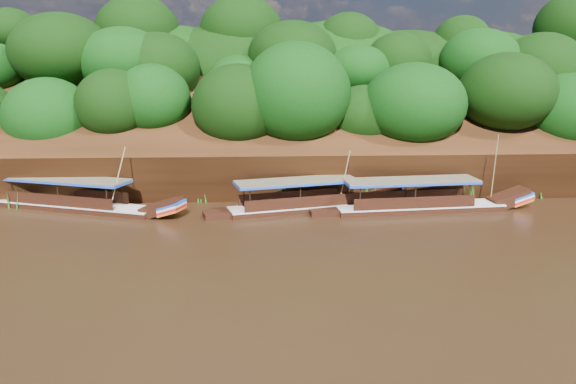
# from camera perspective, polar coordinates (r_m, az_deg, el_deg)

# --- Properties ---
(ground) EXTENTS (160.00, 160.00, 0.00)m
(ground) POSITION_cam_1_polar(r_m,az_deg,el_deg) (32.39, -0.30, -5.26)
(ground) COLOR black
(ground) RESTS_ON ground
(riverbank) EXTENTS (120.00, 30.06, 19.40)m
(riverbank) POSITION_cam_1_polar(r_m,az_deg,el_deg) (54.08, -1.37, 4.31)
(riverbank) COLOR black
(riverbank) RESTS_ON ground
(boat_0) EXTENTS (14.14, 3.30, 5.86)m
(boat_0) POSITION_cam_1_polar(r_m,az_deg,el_deg) (40.51, 14.22, -1.12)
(boat_0) COLOR black
(boat_0) RESTS_ON ground
(boat_1) EXTENTS (12.86, 4.95, 4.64)m
(boat_1) POSITION_cam_1_polar(r_m,az_deg,el_deg) (39.56, 2.68, -1.09)
(boat_1) COLOR black
(boat_1) RESTS_ON ground
(boat_2) EXTENTS (13.99, 6.47, 5.05)m
(boat_2) POSITION_cam_1_polar(r_m,az_deg,el_deg) (41.79, -19.91, -1.09)
(boat_2) COLOR black
(boat_2) RESTS_ON ground
(reeds) EXTENTS (50.47, 2.61, 2.25)m
(reeds) POSITION_cam_1_polar(r_m,az_deg,el_deg) (41.30, -5.56, 0.01)
(reeds) COLOR #226419
(reeds) RESTS_ON ground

